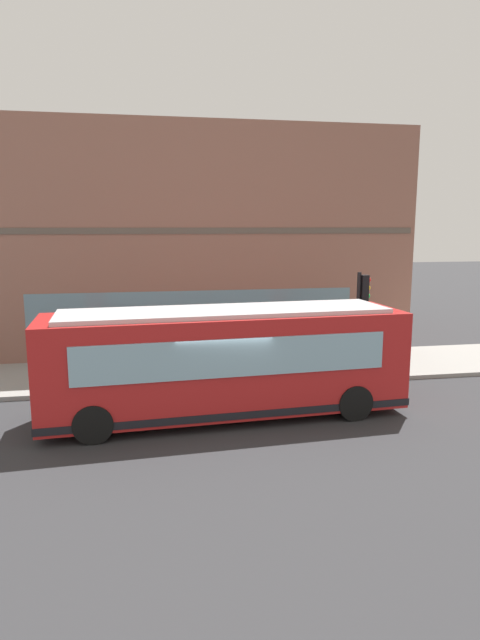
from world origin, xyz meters
name	(u,v)px	position (x,y,z in m)	size (l,w,h in m)	color
ground	(219,419)	(0.00, 0.00, 0.00)	(120.00, 120.00, 0.00)	#2D2D30
sidewalk_curb	(202,371)	(4.71, 0.00, 0.07)	(4.23, 40.00, 0.15)	gray
building_corner	(185,240)	(11.80, 0.00, 4.67)	(10.01, 18.44, 9.34)	#8C5B4C
city_bus_nearside	(225,363)	(0.22, -0.21, 1.55)	(3.12, 10.17, 3.07)	red
traffic_light_near_corner	(362,304)	(3.18, -5.45, 2.67)	(0.32, 0.49, 3.61)	black
fire_hydrant	(362,345)	(5.99, -6.73, 0.51)	(0.35, 0.35, 0.74)	yellow
pedestrian_by_light_pole	(238,340)	(4.68, -1.33, 1.21)	(0.32, 0.32, 1.82)	#B23338
pedestrian_near_building_entrance	(95,340)	(6.04, 3.84, 1.13)	(0.32, 0.32, 1.70)	#8C3F8C
newspaper_vending_box	(83,367)	(4.04, 4.11, 0.60)	(0.44, 0.43, 0.90)	#BF3F19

